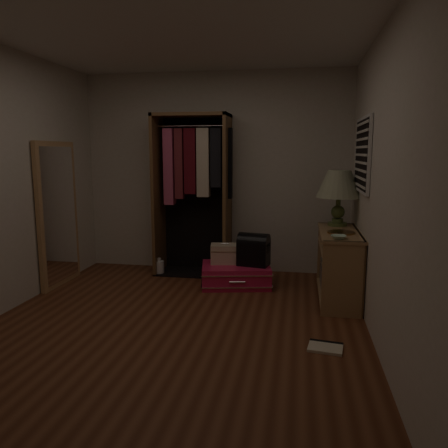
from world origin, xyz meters
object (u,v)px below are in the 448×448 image
(console_bookshelf, at_px, (338,263))
(train_case, at_px, (225,254))
(open_wardrobe, at_px, (194,181))
(table_lamp, at_px, (339,185))
(floor_mirror, at_px, (58,214))
(white_jug, at_px, (159,267))
(black_bag, at_px, (254,249))
(pink_suitcase, at_px, (236,275))

(console_bookshelf, relative_size, train_case, 3.00)
(open_wardrobe, height_order, table_lamp, open_wardrobe)
(floor_mirror, relative_size, table_lamp, 2.71)
(floor_mirror, xyz_separation_m, white_jug, (1.03, 0.60, -0.76))
(train_case, bearing_deg, black_bag, -15.37)
(open_wardrobe, relative_size, table_lamp, 3.27)
(floor_mirror, xyz_separation_m, black_bag, (2.29, 0.33, -0.40))
(console_bookshelf, height_order, pink_suitcase, console_bookshelf)
(floor_mirror, relative_size, train_case, 4.56)
(floor_mirror, distance_m, white_jug, 1.41)
(table_lamp, bearing_deg, pink_suitcase, -177.37)
(black_bag, bearing_deg, table_lamp, 12.87)
(pink_suitcase, bearing_deg, open_wardrobe, 131.54)
(console_bookshelf, relative_size, black_bag, 2.84)
(train_case, relative_size, black_bag, 0.95)
(open_wardrobe, relative_size, white_jug, 9.45)
(console_bookshelf, xyz_separation_m, pink_suitcase, (-1.15, 0.27, -0.26))
(console_bookshelf, distance_m, floor_mirror, 3.27)
(console_bookshelf, distance_m, open_wardrobe, 2.08)
(black_bag, relative_size, table_lamp, 0.63)
(floor_mirror, height_order, pink_suitcase, floor_mirror)
(console_bookshelf, bearing_deg, train_case, 165.90)
(black_bag, relative_size, white_jug, 1.82)
(black_bag, distance_m, table_lamp, 1.22)
(floor_mirror, xyz_separation_m, pink_suitcase, (2.08, 0.31, -0.72))
(open_wardrobe, distance_m, white_jug, 1.21)
(pink_suitcase, xyz_separation_m, white_jug, (-1.05, 0.29, -0.03))
(console_bookshelf, height_order, open_wardrobe, open_wardrobe)
(floor_mirror, height_order, table_lamp, floor_mirror)
(pink_suitcase, bearing_deg, train_case, 146.50)
(open_wardrobe, distance_m, black_bag, 1.20)
(black_bag, bearing_deg, open_wardrobe, 162.51)
(console_bookshelf, xyz_separation_m, white_jug, (-2.20, 0.56, -0.30))
(open_wardrobe, bearing_deg, black_bag, -28.30)
(table_lamp, bearing_deg, black_bag, -177.94)
(floor_mirror, relative_size, white_jug, 7.83)
(pink_suitcase, relative_size, table_lamp, 1.47)
(pink_suitcase, xyz_separation_m, train_case, (-0.14, 0.06, 0.24))
(white_jug, bearing_deg, open_wardrobe, 21.55)
(console_bookshelf, xyz_separation_m, table_lamp, (0.01, 0.32, 0.82))
(train_case, height_order, table_lamp, table_lamp)
(pink_suitcase, relative_size, black_bag, 2.34)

